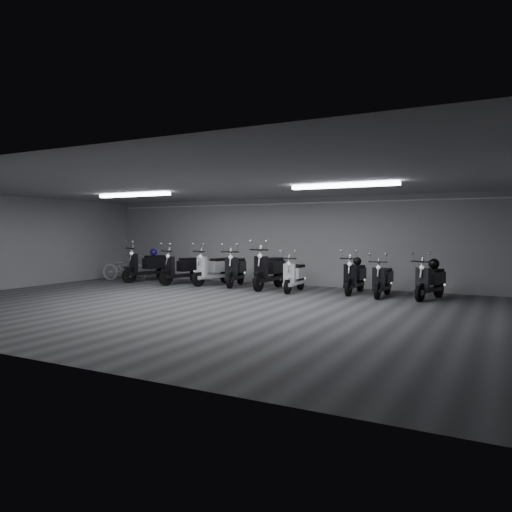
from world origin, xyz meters
The scene contains 21 objects.
floor centered at (0.00, 0.00, -0.01)m, with size 14.00×10.00×0.01m, color #3D3E40.
ceiling centered at (0.00, 0.00, 2.80)m, with size 14.00×10.00×0.01m, color gray.
back_wall centered at (0.00, 5.00, 1.40)m, with size 14.00×0.01×2.80m, color #98989B.
front_wall centered at (0.00, -5.00, 1.40)m, with size 14.00×0.01×2.80m, color #98989B.
left_wall centered at (-7.00, 0.00, 1.40)m, with size 0.01×10.00×2.80m, color #98989B.
fluor_strip_left centered at (-3.00, 1.00, 2.74)m, with size 2.40×0.18×0.08m, color white.
fluor_strip_right centered at (3.00, 1.00, 2.74)m, with size 2.40×0.18×0.08m, color white.
conduit centered at (0.00, 4.92, 2.62)m, with size 0.05×0.05×13.60m, color white.
scooter_0 centered at (-4.78, 3.59, 0.72)m, with size 0.64×1.93×1.44m, color black, non-canonical shape.
scooter_1 centered at (-3.23, 3.48, 0.69)m, with size 0.61×1.84×1.37m, color black, non-canonical shape.
scooter_2 centered at (-2.19, 3.75, 0.69)m, with size 0.62×1.85×1.37m, color white, non-canonical shape.
scooter_3 centered at (-1.38, 3.80, 0.69)m, with size 0.62×1.85×1.38m, color black, non-canonical shape.
scooter_5 centered at (-0.11, 3.61, 0.75)m, with size 0.67×2.01×1.49m, color black, non-canonical shape.
scooter_6 centered at (0.82, 3.38, 0.61)m, with size 0.55×1.64×1.22m, color white, non-canonical shape.
scooter_7 centered at (2.47, 3.75, 0.62)m, with size 0.56×1.68×1.25m, color black, non-canonical shape.
scooter_8 centered at (3.31, 3.46, 0.59)m, with size 0.53×1.60×1.19m, color black, non-canonical shape.
scooter_9 centered at (4.48, 3.51, 0.62)m, with size 0.55×1.66×1.23m, color black, non-canonical shape.
bicycle centered at (-5.72, 3.53, 0.55)m, with size 0.60×1.69×1.09m, color silver.
helmet_0 centered at (4.55, 3.73, 0.90)m, with size 0.28×0.28×0.28m, color black.
helmet_1 centered at (-4.69, 3.84, 1.01)m, with size 0.24×0.24×0.24m, color #1C0B81.
helmet_2 centered at (2.47, 3.98, 0.89)m, with size 0.24×0.24×0.24m, color black.
Camera 1 is at (6.24, -9.33, 1.75)m, focal length 33.92 mm.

